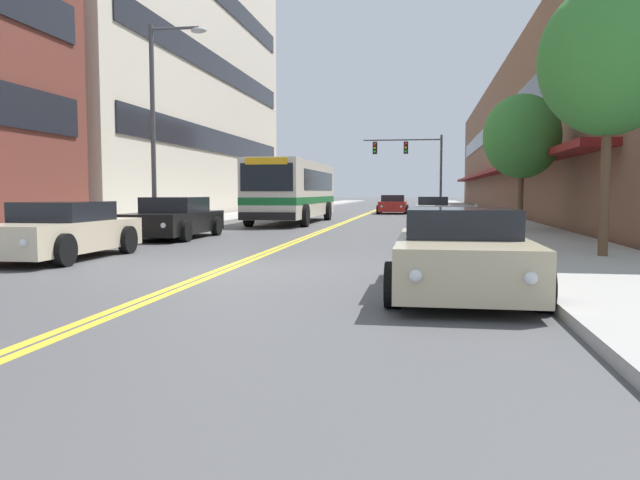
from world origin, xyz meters
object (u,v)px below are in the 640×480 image
Objects in this scene: street_tree_right_near at (609,59)px; fire_hydrant at (476,215)px; car_black_parked_left_far at (174,219)px; street_lamp_left_near at (161,111)px; street_tree_right_mid at (522,137)px; city_bus at (294,189)px; car_red_moving_lead at (393,205)px; car_champagne_parked_left_near at (61,232)px; car_beige_parked_right_foreground at (461,253)px; car_charcoal_parked_left_mid at (296,206)px; traffic_signal_mast at (413,157)px; car_white_parked_right_mid at (433,209)px.

street_tree_right_near reaches higher than fire_hydrant.
car_black_parked_left_far is 3.81m from street_lamp_left_near.
car_black_parked_left_far is at bearing -161.02° from street_tree_right_mid.
city_bus is 14.38m from car_red_moving_lead.
car_red_moving_lead is (6.11, 31.05, -0.01)m from car_champagne_parked_left_near.
street_tree_right_mid reaches higher than car_beige_parked_right_foreground.
street_lamp_left_near reaches higher than street_tree_right_mid.
car_champagne_parked_left_near is at bearing -130.07° from fire_hydrant.
car_charcoal_parked_left_mid is 19.82m from street_lamp_left_near.
city_bus reaches higher than car_red_moving_lead.
fire_hydrant is at bearing 24.20° from street_lamp_left_near.
fire_hydrant is (10.26, 12.20, -0.02)m from car_champagne_parked_left_near.
car_beige_parked_right_foreground is 0.63× the size of street_lamp_left_near.
traffic_signal_mast reaches higher than car_red_moving_lead.
car_champagne_parked_left_near is 5.20× the size of fire_hydrant.
traffic_signal_mast reaches higher than car_charcoal_parked_left_mid.
street_lamp_left_near is at bearing 154.09° from street_tree_right_near.
street_tree_right_near reaches higher than street_tree_right_mid.
car_beige_parked_right_foreground is at bearing -48.82° from car_black_parked_left_far.
car_charcoal_parked_left_mid is at bearing 90.07° from car_black_parked_left_far.
street_tree_right_near is (3.26, 4.59, 3.71)m from car_beige_parked_right_foreground.
street_lamp_left_near is (-0.71, -19.46, 3.70)m from car_charcoal_parked_left_mid.
city_bus is 1.89× the size of street_tree_right_near.
city_bus is at bearing 148.53° from fire_hydrant.
traffic_signal_mast reaches higher than car_beige_parked_right_foreground.
car_red_moving_lead is 0.75× the size of street_tree_right_near.
car_white_parked_right_mid is at bearing 90.04° from car_beige_parked_right_foreground.
car_charcoal_parked_left_mid is 0.92× the size of street_tree_right_mid.
street_tree_right_mid is at bearing 18.98° from car_black_parked_left_far.
car_beige_parked_right_foreground is 1.05× the size of car_red_moving_lead.
city_bus is 21.97m from car_beige_parked_right_foreground.
car_red_moving_lead reaches higher than car_beige_parked_right_foreground.
street_tree_right_near is (11.96, -5.35, 3.68)m from car_black_parked_left_far.
car_champagne_parked_left_near is 8.17m from street_lamp_left_near.
fire_hydrant is (10.96, 4.92, -3.68)m from street_lamp_left_near.
street_tree_right_mid is (11.62, 4.00, 2.88)m from car_black_parked_left_far.
car_black_parked_left_far is 0.68× the size of street_lamp_left_near.
car_white_parked_right_mid is at bearing 57.66° from street_lamp_left_near.
car_beige_parked_right_foreground is 25.63m from car_white_parked_right_mid.
city_bus reaches higher than car_charcoal_parked_left_mid.
street_lamp_left_near reaches higher than street_tree_right_near.
car_champagne_parked_left_near is 1.03× the size of car_beige_parked_right_foreground.
car_red_moving_lead is at bearing 35.30° from car_charcoal_parked_left_mid.
street_lamp_left_near is (-2.54, -10.08, 2.60)m from city_bus.
street_tree_right_mid is (2.92, 13.94, 2.91)m from car_beige_parked_right_foreground.
car_white_parked_right_mid is (-0.02, 25.63, -0.01)m from car_beige_parked_right_foreground.
car_red_moving_lead is at bearing 78.86° from car_champagne_parked_left_near.
car_charcoal_parked_left_mid is at bearing 87.90° from street_lamp_left_near.
car_beige_parked_right_foreground is 0.92× the size of street_tree_right_mid.
car_charcoal_parked_left_mid is 0.78× the size of street_tree_right_near.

